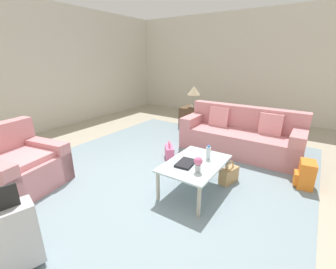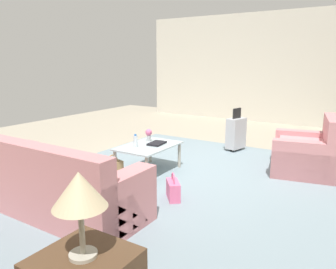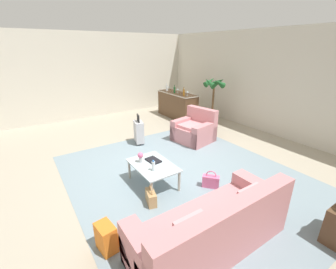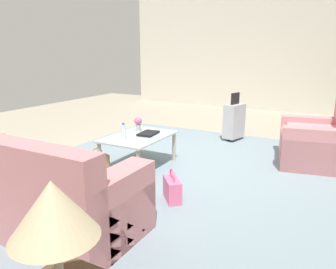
{
  "view_description": "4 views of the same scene",
  "coord_description": "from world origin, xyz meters",
  "px_view_note": "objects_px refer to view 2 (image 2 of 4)",
  "views": [
    {
      "loc": [
        -2.12,
        -1.74,
        1.81
      ],
      "look_at": [
        0.61,
        0.09,
        0.68
      ],
      "focal_mm": 24.0,
      "sensor_mm": 36.0,
      "label": 1
    },
    {
      "loc": [
        4.48,
        2.44,
        1.74
      ],
      "look_at": [
        0.27,
        -0.22,
        0.63
      ],
      "focal_mm": 35.0,
      "sensor_mm": 36.0,
      "label": 2
    },
    {
      "loc": [
        3.75,
        -2.38,
        2.56
      ],
      "look_at": [
        -0.05,
        0.15,
        0.78
      ],
      "focal_mm": 24.0,
      "sensor_mm": 36.0,
      "label": 3
    },
    {
      "loc": [
        3.96,
        1.9,
        1.55
      ],
      "look_at": [
        0.71,
        0.12,
        0.61
      ],
      "focal_mm": 35.0,
      "sensor_mm": 36.0,
      "label": 4
    }
  ],
  "objects_px": {
    "water_bottle": "(136,141)",
    "suitcase_silver": "(236,133)",
    "armchair": "(309,155)",
    "backpack_orange": "(44,163)",
    "couch": "(51,188)",
    "handbag_tan": "(112,169)",
    "coffee_table_book": "(157,143)",
    "flower_vase": "(149,134)",
    "coffee_table": "(148,149)",
    "handbag_pink": "(173,190)",
    "table_lamp": "(79,192)"
  },
  "relations": [
    {
      "from": "water_bottle",
      "to": "suitcase_silver",
      "type": "relative_size",
      "value": 0.24
    },
    {
      "from": "armchair",
      "to": "backpack_orange",
      "type": "height_order",
      "value": "armchair"
    },
    {
      "from": "couch",
      "to": "backpack_orange",
      "type": "bearing_deg",
      "value": -123.67
    },
    {
      "from": "handbag_tan",
      "to": "coffee_table_book",
      "type": "bearing_deg",
      "value": 146.17
    },
    {
      "from": "armchair",
      "to": "flower_vase",
      "type": "bearing_deg",
      "value": -64.79
    },
    {
      "from": "couch",
      "to": "water_bottle",
      "type": "bearing_deg",
      "value": 180.0
    },
    {
      "from": "armchair",
      "to": "suitcase_silver",
      "type": "relative_size",
      "value": 1.36
    },
    {
      "from": "coffee_table",
      "to": "handbag_pink",
      "type": "distance_m",
      "value": 1.16
    },
    {
      "from": "suitcase_silver",
      "to": "backpack_orange",
      "type": "relative_size",
      "value": 2.12
    },
    {
      "from": "suitcase_silver",
      "to": "handbag_pink",
      "type": "height_order",
      "value": "suitcase_silver"
    },
    {
      "from": "armchair",
      "to": "coffee_table_book",
      "type": "bearing_deg",
      "value": -60.31
    },
    {
      "from": "flower_vase",
      "to": "table_lamp",
      "type": "distance_m",
      "value": 3.46
    },
    {
      "from": "water_bottle",
      "to": "flower_vase",
      "type": "xyz_separation_m",
      "value": [
        -0.42,
        -0.05,
        0.03
      ]
    },
    {
      "from": "flower_vase",
      "to": "water_bottle",
      "type": "bearing_deg",
      "value": 6.79
    },
    {
      "from": "couch",
      "to": "table_lamp",
      "type": "height_order",
      "value": "table_lamp"
    },
    {
      "from": "couch",
      "to": "handbag_tan",
      "type": "xyz_separation_m",
      "value": [
        -1.3,
        -0.23,
        -0.18
      ]
    },
    {
      "from": "water_bottle",
      "to": "coffee_table",
      "type": "bearing_deg",
      "value": 153.43
    },
    {
      "from": "table_lamp",
      "to": "backpack_orange",
      "type": "bearing_deg",
      "value": -122.85
    },
    {
      "from": "flower_vase",
      "to": "coffee_table_book",
      "type": "bearing_deg",
      "value": 66.5
    },
    {
      "from": "water_bottle",
      "to": "suitcase_silver",
      "type": "xyz_separation_m",
      "value": [
        -2.2,
        0.8,
        -0.18
      ]
    },
    {
      "from": "armchair",
      "to": "backpack_orange",
      "type": "bearing_deg",
      "value": -56.27
    },
    {
      "from": "water_bottle",
      "to": "handbag_tan",
      "type": "bearing_deg",
      "value": -38.24
    },
    {
      "from": "couch",
      "to": "handbag_tan",
      "type": "distance_m",
      "value": 1.33
    },
    {
      "from": "couch",
      "to": "handbag_tan",
      "type": "relative_size",
      "value": 6.25
    },
    {
      "from": "water_bottle",
      "to": "handbag_pink",
      "type": "height_order",
      "value": "water_bottle"
    },
    {
      "from": "armchair",
      "to": "handbag_pink",
      "type": "height_order",
      "value": "armchair"
    },
    {
      "from": "coffee_table",
      "to": "handbag_tan",
      "type": "relative_size",
      "value": 2.86
    },
    {
      "from": "flower_vase",
      "to": "armchair",
      "type": "bearing_deg",
      "value": 115.21
    },
    {
      "from": "water_bottle",
      "to": "handbag_tan",
      "type": "distance_m",
      "value": 0.55
    },
    {
      "from": "handbag_pink",
      "to": "handbag_tan",
      "type": "xyz_separation_m",
      "value": [
        -0.21,
        -1.22,
        0.0
      ]
    },
    {
      "from": "couch",
      "to": "suitcase_silver",
      "type": "bearing_deg",
      "value": 168.08
    },
    {
      "from": "coffee_table",
      "to": "handbag_tan",
      "type": "height_order",
      "value": "coffee_table"
    },
    {
      "from": "coffee_table_book",
      "to": "backpack_orange",
      "type": "xyz_separation_m",
      "value": [
        1.12,
        -1.37,
        -0.27
      ]
    },
    {
      "from": "suitcase_silver",
      "to": "backpack_orange",
      "type": "bearing_deg",
      "value": -33.57
    },
    {
      "from": "suitcase_silver",
      "to": "handbag_tan",
      "type": "bearing_deg",
      "value": -22.46
    },
    {
      "from": "handbag_pink",
      "to": "handbag_tan",
      "type": "height_order",
      "value": "same"
    },
    {
      "from": "couch",
      "to": "coffee_table",
      "type": "distance_m",
      "value": 1.8
    },
    {
      "from": "coffee_table_book",
      "to": "handbag_pink",
      "type": "height_order",
      "value": "coffee_table_book"
    },
    {
      "from": "armchair",
      "to": "water_bottle",
      "type": "height_order",
      "value": "armchair"
    },
    {
      "from": "armchair",
      "to": "backpack_orange",
      "type": "xyz_separation_m",
      "value": [
        2.31,
        -3.46,
        -0.11
      ]
    },
    {
      "from": "couch",
      "to": "water_bottle",
      "type": "xyz_separation_m",
      "value": [
        -1.59,
        0.0,
        0.23
      ]
    },
    {
      "from": "couch",
      "to": "coffee_table",
      "type": "relative_size",
      "value": 2.19
    },
    {
      "from": "armchair",
      "to": "flower_vase",
      "type": "xyz_separation_m",
      "value": [
        1.09,
        -2.32,
        0.26
      ]
    },
    {
      "from": "handbag_tan",
      "to": "couch",
      "type": "bearing_deg",
      "value": 10.06
    },
    {
      "from": "couch",
      "to": "coffee_table",
      "type": "height_order",
      "value": "couch"
    },
    {
      "from": "coffee_table",
      "to": "table_lamp",
      "type": "height_order",
      "value": "table_lamp"
    },
    {
      "from": "couch",
      "to": "coffee_table",
      "type": "bearing_deg",
      "value": 176.8
    },
    {
      "from": "water_bottle",
      "to": "table_lamp",
      "type": "bearing_deg",
      "value": 31.61
    },
    {
      "from": "coffee_table_book",
      "to": "coffee_table",
      "type": "bearing_deg",
      "value": -39.41
    },
    {
      "from": "coffee_table",
      "to": "table_lamp",
      "type": "xyz_separation_m",
      "value": [
        2.8,
        1.5,
        0.58
      ]
    }
  ]
}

